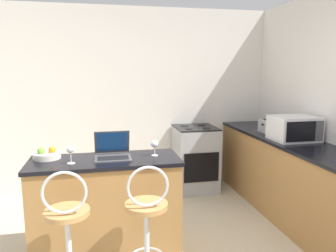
% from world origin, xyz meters
% --- Properties ---
extents(wall_back, '(12.00, 0.06, 2.60)m').
position_xyz_m(wall_back, '(0.00, 2.64, 1.30)').
color(wall_back, silver).
rests_on(wall_back, ground_plane).
extents(breakfast_bar, '(1.36, 0.55, 0.93)m').
position_xyz_m(breakfast_bar, '(-0.41, 0.84, 0.46)').
color(breakfast_bar, '#9E703D').
rests_on(breakfast_bar, ground_plane).
extents(counter_right, '(0.63, 3.14, 0.93)m').
position_xyz_m(counter_right, '(1.73, 1.06, 0.46)').
color(counter_right, '#9E703D').
rests_on(counter_right, ground_plane).
extents(bar_stool_near, '(0.40, 0.40, 1.03)m').
position_xyz_m(bar_stool_near, '(-0.72, 0.29, 0.49)').
color(bar_stool_near, silver).
rests_on(bar_stool_near, ground_plane).
extents(bar_stool_far, '(0.40, 0.40, 1.03)m').
position_xyz_m(bar_stool_far, '(-0.11, 0.29, 0.49)').
color(bar_stool_far, silver).
rests_on(bar_stool_far, ground_plane).
extents(laptop, '(0.33, 0.31, 0.24)m').
position_xyz_m(laptop, '(-0.34, 0.90, 0.99)').
color(laptop, '#47474C').
rests_on(laptop, breakfast_bar).
extents(microwave, '(0.50, 0.40, 0.28)m').
position_xyz_m(microwave, '(1.74, 1.21, 1.06)').
color(microwave, silver).
rests_on(microwave, counter_right).
extents(toaster, '(0.26, 0.29, 0.17)m').
position_xyz_m(toaster, '(1.72, 1.67, 1.01)').
color(toaster, '#9EA3A8').
rests_on(toaster, counter_right).
extents(stove_range, '(0.58, 0.61, 0.93)m').
position_xyz_m(stove_range, '(0.88, 2.29, 0.46)').
color(stove_range, '#9EA3A8').
rests_on(stove_range, ground_plane).
extents(wine_glass_tall, '(0.07, 0.07, 0.15)m').
position_xyz_m(wine_glass_tall, '(0.05, 0.86, 1.03)').
color(wine_glass_tall, silver).
rests_on(wine_glass_tall, breakfast_bar).
extents(fruit_bowl, '(0.25, 0.25, 0.11)m').
position_xyz_m(fruit_bowl, '(-0.94, 0.97, 0.96)').
color(fruit_bowl, silver).
rests_on(fruit_bowl, breakfast_bar).
extents(wine_glass_short, '(0.07, 0.07, 0.16)m').
position_xyz_m(wine_glass_short, '(-0.71, 0.75, 1.04)').
color(wine_glass_short, silver).
rests_on(wine_glass_short, breakfast_bar).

